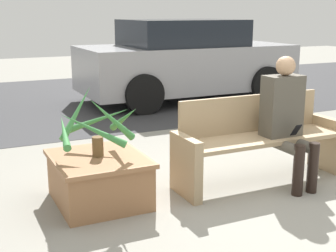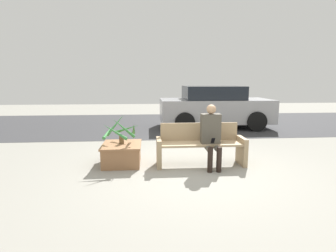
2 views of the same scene
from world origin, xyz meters
TOP-DOWN VIEW (x-y plane):
  - ground_plane at (0.00, 0.00)m, footprint 30.00×30.00m
  - road_surface at (0.00, 5.84)m, footprint 20.00×6.00m
  - bench at (0.20, 0.50)m, footprint 1.85×0.51m
  - person_seated at (0.38, 0.33)m, footprint 0.39×0.56m
  - planter_box at (-1.46, 0.66)m, footprint 0.81×0.90m
  - potted_plant at (-1.48, 0.66)m, footprint 0.76×0.78m
  - parked_car at (1.60, 4.86)m, footprint 4.08×1.98m

SIDE VIEW (x-z plane):
  - ground_plane at x=0.00m, z-range 0.00..0.00m
  - road_surface at x=0.00m, z-range 0.00..0.01m
  - planter_box at x=-1.46m, z-range 0.02..0.46m
  - bench at x=0.20m, z-range 0.00..0.87m
  - person_seated at x=0.38m, z-range 0.07..1.35m
  - potted_plant at x=-1.48m, z-range 0.43..1.05m
  - parked_car at x=1.60m, z-range -0.01..1.55m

